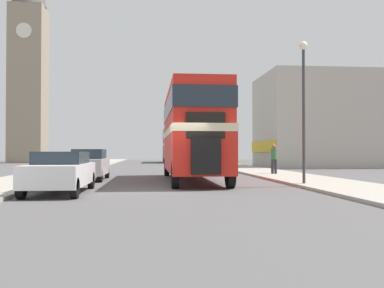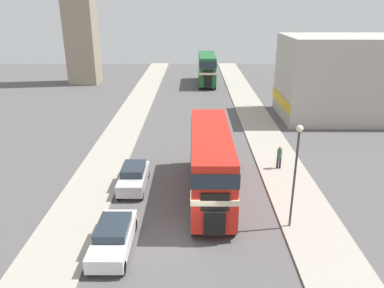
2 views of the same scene
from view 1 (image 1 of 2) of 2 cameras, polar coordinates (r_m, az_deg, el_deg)
name	(u,v)px [view 1 (image 1 of 2)]	position (r m, az deg, el deg)	size (l,w,h in m)	color
ground_plane	(172,190)	(16.14, -2.63, -6.08)	(120.00, 120.00, 0.00)	#565454
sidewalk_right	(345,187)	(17.80, 19.73, -5.36)	(3.50, 120.00, 0.12)	#A8A093
double_decker_bus	(192,128)	(20.94, 0.01, 2.10)	(2.45, 10.71, 4.32)	red
bus_distant	(173,142)	(56.16, -2.56, 0.20)	(2.44, 9.89, 4.45)	#1E602D
car_parked_near	(61,171)	(15.35, -17.08, -3.51)	(1.77, 4.46, 1.43)	white
car_parked_mid	(89,164)	(22.05, -13.55, -2.64)	(1.66, 4.15, 1.55)	silver
pedestrian_walking	(274,157)	(25.79, 10.88, -1.73)	(0.35, 0.35, 1.74)	#282833
street_lamp	(304,90)	(18.34, 14.65, 6.95)	(0.36, 0.36, 5.86)	#38383D
church_tower	(29,41)	(60.73, -20.94, 12.70)	(4.43, 4.43, 30.84)	gray
shop_building_block	(365,121)	(43.62, 22.08, 2.80)	(19.79, 8.63, 8.56)	#B2ADA3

